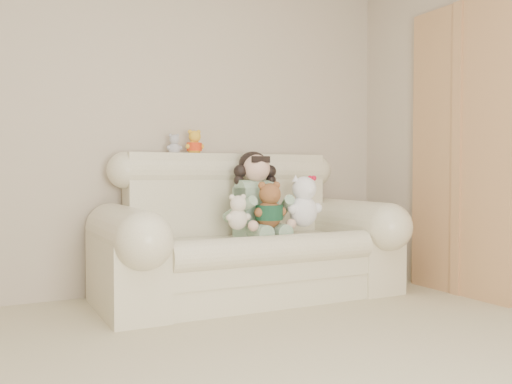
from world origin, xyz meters
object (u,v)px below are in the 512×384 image
Objects in this scene: sofa at (250,225)px; white_cat at (303,196)px; cream_teddy at (238,209)px; seated_child at (256,193)px; brown_teddy at (269,201)px.

sofa is 4.83× the size of white_cat.
sofa is 7.50× the size of cream_teddy.
white_cat is at bearing -46.22° from seated_child.
seated_child is at bearing 32.87° from cream_teddy.
sofa is at bearing 154.88° from white_cat.
white_cat is at bearing -7.87° from cream_teddy.
seated_child is (0.09, 0.08, 0.22)m from sofa.
seated_child reaches higher than sofa.
seated_child is at bearing 83.92° from brown_teddy.
sofa reaches higher than white_cat.
sofa reaches higher than brown_teddy.
brown_teddy is at bearing 173.32° from white_cat.
brown_teddy is 0.28m from white_cat.
seated_child is 1.66× the size of brown_teddy.
sofa is 0.25m from seated_child.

